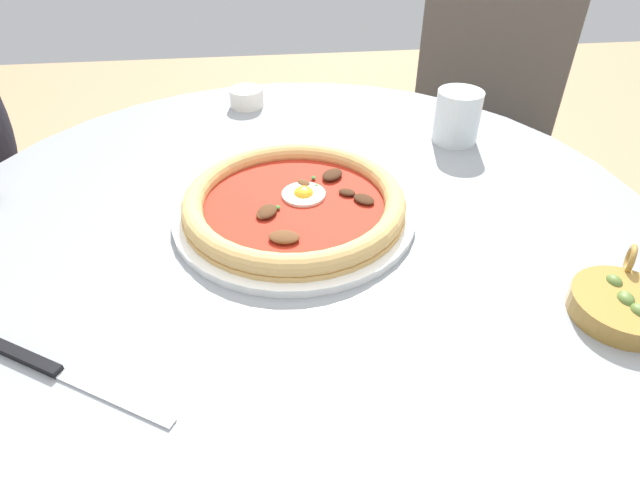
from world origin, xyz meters
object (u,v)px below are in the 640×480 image
object	(u,v)px
pizza_on_plate	(293,203)
cafe_chair_spare_near	(471,119)
steak_knife	(50,368)
ramekin_capers	(247,97)
dining_table	(298,299)
water_glass	(457,120)
olive_pan	(622,304)

from	to	relation	value
pizza_on_plate	cafe_chair_spare_near	world-z (taller)	cafe_chair_spare_near
steak_knife	ramekin_capers	bearing A→B (deg)	162.82
dining_table	water_glass	distance (m)	0.37
pizza_on_plate	steak_knife	bearing A→B (deg)	-46.49
water_glass	ramekin_capers	xyz separation A→B (m)	(-0.18, -0.33, -0.02)
dining_table	pizza_on_plate	distance (m)	0.16
cafe_chair_spare_near	ramekin_capers	bearing A→B (deg)	-60.00
ramekin_capers	water_glass	bearing A→B (deg)	61.77
water_glass	steak_knife	bearing A→B (deg)	-51.40
olive_pan	water_glass	bearing A→B (deg)	-173.69
steak_knife	olive_pan	size ratio (longest dim) A/B	1.60
dining_table	pizza_on_plate	bearing A→B (deg)	-160.36
dining_table	cafe_chair_spare_near	world-z (taller)	cafe_chair_spare_near
dining_table	water_glass	world-z (taller)	water_glass
ramekin_capers	cafe_chair_spare_near	distance (m)	0.70
water_glass	steak_knife	world-z (taller)	water_glass
steak_knife	cafe_chair_spare_near	xyz separation A→B (m)	(-0.92, 0.76, -0.21)
pizza_on_plate	cafe_chair_spare_near	distance (m)	0.89
steak_knife	ramekin_capers	xyz separation A→B (m)	(-0.58, 0.18, 0.01)
dining_table	steak_knife	size ratio (longest dim) A/B	5.08
dining_table	steak_knife	distance (m)	0.36
dining_table	olive_pan	size ratio (longest dim) A/B	8.11
dining_table	ramekin_capers	bearing A→B (deg)	-170.75
cafe_chair_spare_near	dining_table	bearing A→B (deg)	-36.61
water_glass	steak_knife	distance (m)	0.65
cafe_chair_spare_near	pizza_on_plate	bearing A→B (deg)	-36.86
steak_knife	olive_pan	xyz separation A→B (m)	(-0.01, 0.55, 0.01)
steak_knife	ramekin_capers	size ratio (longest dim) A/B	3.08
olive_pan	dining_table	bearing A→B (deg)	-124.00
ramekin_capers	olive_pan	distance (m)	0.69
steak_knife	olive_pan	distance (m)	0.55
olive_pan	cafe_chair_spare_near	xyz separation A→B (m)	(-0.91, 0.20, -0.22)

